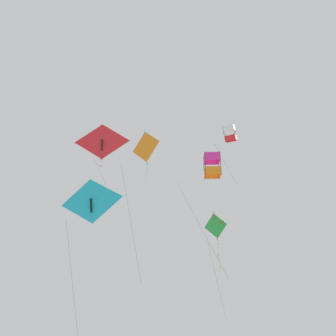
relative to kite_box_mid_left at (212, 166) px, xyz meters
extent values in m
cube|color=#DB2D93|center=(-0.37, 0.05, 0.60)|extent=(0.25, 0.99, 0.52)
cube|color=#DB2D93|center=(0.59, -0.06, 0.41)|extent=(0.25, 0.99, 0.52)
cube|color=#DB2D93|center=(0.05, -0.50, 0.51)|extent=(1.06, 0.15, 0.71)
cube|color=#DB2D93|center=(0.16, 0.48, 0.51)|extent=(1.06, 0.15, 0.71)
cube|color=orange|center=(-0.56, 0.07, -0.36)|extent=(0.25, 0.99, 0.52)
cube|color=orange|center=(0.39, -0.04, -0.55)|extent=(0.25, 0.99, 0.52)
cube|color=orange|center=(-0.14, -0.47, -0.46)|extent=(1.06, 0.15, 0.71)
cube|color=orange|center=(-0.03, 0.50, -0.46)|extent=(1.06, 0.15, 0.71)
cylinder|color=#332D28|center=(-0.52, -0.43, 0.12)|extent=(0.36, 0.08, 1.56)
cylinder|color=#332D28|center=(-0.41, 0.55, 0.12)|extent=(0.36, 0.08, 1.56)
cylinder|color=#332D28|center=(0.43, -0.54, -0.07)|extent=(0.36, 0.08, 1.56)
cylinder|color=#332D28|center=(0.55, 0.44, -0.07)|extent=(0.36, 0.08, 1.56)
cylinder|color=#47474C|center=(-1.75, -0.58, -3.67)|extent=(1.21, 3.24, 5.91)
cube|color=white|center=(-2.97, 2.46, 5.42)|extent=(0.59, 0.83, 0.41)
cube|color=white|center=(-2.32, 2.11, 5.05)|extent=(0.59, 0.83, 0.41)
cube|color=white|center=(-2.84, 1.92, 5.24)|extent=(0.84, 0.47, 0.76)
cube|color=white|center=(-2.45, 2.65, 5.24)|extent=(0.84, 0.47, 0.76)
cube|color=red|center=(-3.30, 2.64, 4.68)|extent=(0.59, 0.83, 0.41)
cube|color=red|center=(-2.64, 2.28, 4.31)|extent=(0.59, 0.83, 0.41)
cube|color=red|center=(-3.17, 2.09, 4.49)|extent=(0.84, 0.47, 0.76)
cube|color=red|center=(-2.77, 2.82, 4.49)|extent=(0.84, 0.47, 0.76)
cylinder|color=#332D28|center=(-3.33, 2.18, 5.05)|extent=(0.56, 0.32, 1.21)
cylinder|color=#332D28|center=(-2.94, 2.91, 5.05)|extent=(0.56, 0.32, 1.21)
cylinder|color=#332D28|center=(-2.68, 1.83, 4.68)|extent=(0.56, 0.32, 1.21)
cylinder|color=#332D28|center=(-2.28, 2.56, 4.68)|extent=(0.56, 0.32, 1.21)
cylinder|color=#47474C|center=(-3.93, 2.08, 2.67)|extent=(0.87, 1.77, 3.26)
cube|color=orange|center=(0.17, -4.36, 1.16)|extent=(1.51, 1.73, 2.23)
cylinder|color=#1EB2C6|center=(0.14, -4.34, 1.16)|extent=(0.44, 0.32, 2.56)
cylinder|color=#1EB2C6|center=(0.17, -4.36, 1.35)|extent=(1.29, 1.35, 0.05)
cylinder|color=#47474C|center=(-0.01, -4.24, -0.25)|extent=(0.01, 0.02, 0.25)
cube|color=white|center=(-0.01, -4.24, -0.37)|extent=(0.13, 0.14, 0.06)
cylinder|color=#47474C|center=(0.01, -4.23, -0.49)|extent=(0.04, 0.05, 0.25)
cube|color=white|center=(0.03, -4.21, -0.62)|extent=(0.06, 0.17, 0.06)
cylinder|color=#47474C|center=(0.06, -4.21, -0.74)|extent=(0.01, 0.05, 0.25)
cube|color=white|center=(0.08, -4.22, -0.86)|extent=(0.11, 0.15, 0.06)
cylinder|color=#47474C|center=(0.06, -4.22, -0.99)|extent=(0.03, 0.05, 0.25)
cube|color=white|center=(0.04, -4.23, -1.11)|extent=(0.17, 0.08, 0.06)
cylinder|color=#47474C|center=(-0.82, -5.08, -3.67)|extent=(1.70, 1.64, 7.11)
cube|color=green|center=(-7.22, 1.67, -1.35)|extent=(1.32, 1.64, 1.97)
cylinder|color=red|center=(-7.25, 1.68, -1.34)|extent=(1.04, 0.43, 2.16)
cylinder|color=red|center=(-7.17, 1.65, -1.18)|extent=(1.24, 1.18, 0.05)
cylinder|color=#47474C|center=(-7.70, 1.86, -2.58)|extent=(0.03, 0.03, 0.32)
cube|color=yellow|center=(-7.69, 1.87, -2.74)|extent=(0.17, 0.06, 0.06)
cylinder|color=#47474C|center=(-7.69, 1.84, -2.89)|extent=(0.07, 0.01, 0.32)
cube|color=yellow|center=(-7.70, 1.81, -3.05)|extent=(0.14, 0.12, 0.06)
cylinder|color=#47474C|center=(-7.67, 1.85, -3.21)|extent=(0.08, 0.06, 0.32)
cube|color=yellow|center=(-7.65, 1.88, -3.37)|extent=(0.12, 0.15, 0.06)
cylinder|color=#47474C|center=(-7.66, 1.85, -3.52)|extent=(0.08, 0.05, 0.32)
cube|color=yellow|center=(-7.68, 1.81, -3.68)|extent=(0.16, 0.10, 0.06)
cylinder|color=#47474C|center=(-7.73, 1.82, -3.84)|extent=(0.02, 0.10, 0.32)
cube|color=yellow|center=(-7.78, 1.83, -3.99)|extent=(0.17, 0.07, 0.06)
cylinder|color=#47474C|center=(-7.78, 1.86, -4.15)|extent=(0.07, 0.02, 0.32)
cube|color=yellow|center=(-7.79, 1.89, -4.31)|extent=(0.14, 0.13, 0.06)
cylinder|color=#47474C|center=(-7.79, 1.89, -4.47)|extent=(0.02, 0.01, 0.31)
cube|color=yellow|center=(-7.79, 1.88, -4.62)|extent=(0.04, 0.17, 0.06)
cylinder|color=#47474C|center=(-7.77, 1.88, -4.78)|extent=(0.01, 0.06, 0.32)
cube|color=yellow|center=(-7.74, 1.88, -4.94)|extent=(0.10, 0.16, 0.06)
cylinder|color=#47474C|center=(-8.28, 1.66, -5.36)|extent=(0.40, 1.15, 5.88)
pyramid|color=#1EB2C6|center=(0.36, -7.35, -3.00)|extent=(1.72, 2.88, 1.75)
cube|color=black|center=(0.15, -7.26, -3.17)|extent=(0.86, 0.42, 1.00)
cube|color=black|center=(0.57, -7.44, -2.26)|extent=(0.38, 0.70, 0.20)
cylinder|color=#47474C|center=(-0.85, -7.83, -8.09)|extent=(1.18, 1.96, 8.42)
pyramid|color=red|center=(-6.53, -8.28, 6.00)|extent=(1.35, 3.67, 2.19)
cube|color=black|center=(-6.82, -8.24, 5.79)|extent=(1.15, 0.24, 1.26)
cube|color=black|center=(-6.23, -8.33, 6.92)|extent=(0.26, 0.91, 0.24)
cylinder|color=#47474C|center=(-6.89, -8.23, 4.75)|extent=(0.02, 0.03, 0.31)
cube|color=red|center=(-6.90, -8.24, 4.59)|extent=(0.10, 0.16, 0.06)
cylinder|color=#47474C|center=(-6.81, -8.23, 4.44)|extent=(0.03, 0.19, 0.31)
cube|color=red|center=(-6.72, -8.22, 4.29)|extent=(0.06, 0.17, 0.06)
cylinder|color=#47474C|center=(-6.70, -8.21, 4.13)|extent=(0.03, 0.04, 0.31)
cube|color=red|center=(-6.69, -8.20, 3.98)|extent=(0.14, 0.13, 0.06)
cylinder|color=#47474C|center=(-6.76, -8.20, 3.82)|extent=(0.01, 0.15, 0.31)
cube|color=red|center=(-6.83, -8.20, 3.67)|extent=(0.03, 0.17, 0.06)
cylinder|color=#47474C|center=(-7.55, -8.34, 3.56)|extent=(0.24, 1.35, 2.70)
camera|label=1|loc=(17.84, -4.39, -10.91)|focal=34.75mm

